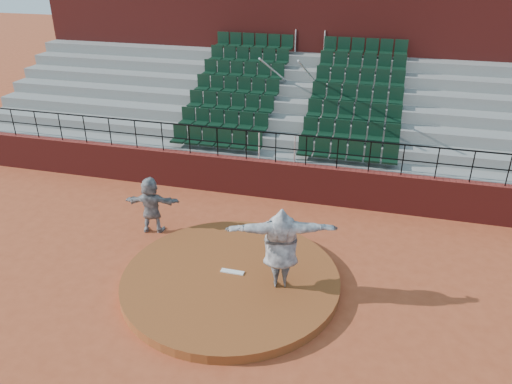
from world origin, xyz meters
TOP-DOWN VIEW (x-y plane):
  - ground at (0.00, 0.00)m, footprint 90.00×90.00m
  - pitchers_mound at (0.00, 0.00)m, footprint 5.50×5.50m
  - pitching_rubber at (0.00, 0.15)m, footprint 0.60×0.15m
  - boundary_wall at (0.00, 5.00)m, footprint 24.00×0.30m
  - wall_railing at (0.00, 5.00)m, footprint 24.04×0.05m
  - seating_deck at (0.00, 8.65)m, footprint 24.00×5.97m
  - press_box_facade at (0.00, 12.60)m, footprint 24.00×3.00m
  - pitcher at (1.27, -0.00)m, footprint 2.69×1.38m
  - fielder at (-3.03, 1.91)m, footprint 1.68×0.80m

SIDE VIEW (x-z plane):
  - ground at x=0.00m, z-range 0.00..0.00m
  - pitchers_mound at x=0.00m, z-range 0.00..0.25m
  - pitching_rubber at x=0.00m, z-range 0.25..0.28m
  - boundary_wall at x=0.00m, z-range 0.00..1.30m
  - fielder at x=-3.03m, z-range 0.00..1.74m
  - pitcher at x=1.27m, z-range 0.25..2.36m
  - seating_deck at x=0.00m, z-range -0.87..3.76m
  - wall_railing at x=0.00m, z-range 1.52..2.54m
  - press_box_facade at x=0.00m, z-range 0.00..7.10m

